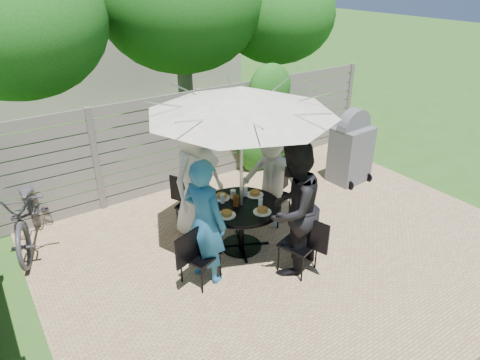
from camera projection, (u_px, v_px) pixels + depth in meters
backyard_envelope at (82, 12)px, 12.85m from camera, size 60.00×60.00×5.00m
patio_table at (241, 218)px, 6.30m from camera, size 1.48×1.48×0.75m
umbrella at (241, 100)px, 5.50m from camera, size 3.32×3.32×2.49m
chair_back at (192, 214)px, 6.91m from camera, size 0.56×0.66×0.87m
person_back at (197, 177)px, 6.52m from camera, size 1.11×0.92×1.94m
chair_left at (200, 266)px, 5.71m from camera, size 0.68×0.54×0.89m
person_left at (205, 222)px, 5.53m from camera, size 0.63×0.76×1.78m
chair_front at (298, 255)px, 5.92m from camera, size 0.55×0.70×0.91m
person_front at (293, 209)px, 5.68m from camera, size 1.13×1.01×1.91m
chair_right at (274, 205)px, 7.11m from camera, size 0.71×0.58×0.93m
person_right at (271, 178)px, 6.76m from camera, size 0.99×1.25×1.70m
plate_back at (221, 197)px, 6.37m from camera, size 0.26×0.26×0.06m
plate_left at (227, 214)px, 5.92m from camera, size 0.26×0.26×0.06m
plate_front at (262, 211)px, 6.00m from camera, size 0.26×0.26×0.06m
plate_right at (255, 194)px, 6.45m from camera, size 0.26×0.26×0.06m
glass_back at (223, 199)px, 6.22m from camera, size 0.07×0.07×0.14m
glass_front at (260, 203)px, 6.11m from camera, size 0.07×0.07×0.14m
glass_right at (245, 192)px, 6.41m from camera, size 0.07×0.07×0.14m
syrup_jug at (236, 201)px, 6.14m from camera, size 0.09×0.09×0.16m
coffee_cup at (233, 194)px, 6.35m from camera, size 0.08×0.08×0.12m
bicycle at (29, 212)px, 6.45m from camera, size 1.25×2.12×1.05m
bbq_grill at (351, 149)px, 8.26m from camera, size 0.76×0.60×1.48m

